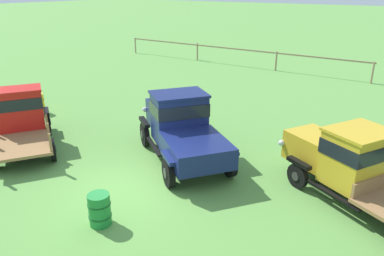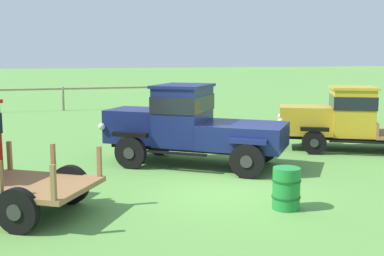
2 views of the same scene
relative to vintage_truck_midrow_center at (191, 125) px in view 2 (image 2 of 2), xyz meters
The scene contains 4 objects.
ground_plane 2.85m from the vintage_truck_midrow_center, 90.21° to the right, with size 240.00×240.00×0.00m, color #5B9342.
vintage_truck_midrow_center is the anchor object (origin of this frame).
vintage_truck_far_side 5.50m from the vintage_truck_midrow_center, ahead, with size 5.59×4.01×2.12m.
oil_drum_near_fence 4.58m from the vintage_truck_midrow_center, 81.38° to the right, with size 0.59×0.59×0.86m.
Camera 2 is at (-3.95, -10.39, 3.09)m, focal length 45.00 mm.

